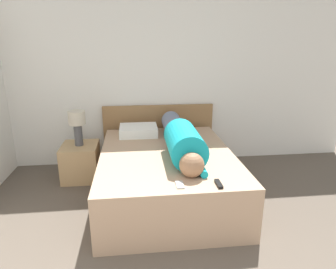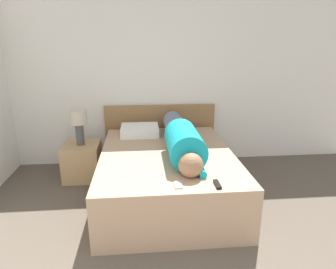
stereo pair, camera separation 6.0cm
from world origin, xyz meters
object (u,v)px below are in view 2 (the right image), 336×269
bed (167,175)px  tv_remote (217,184)px  nightstand (82,161)px  pillow_near_headboard (140,130)px  person_lying (181,139)px  table_lamp (79,122)px  cell_phone (178,185)px

bed → tv_remote: bearing=-66.8°
nightstand → pillow_near_headboard: size_ratio=1.01×
person_lying → nightstand: bearing=152.9°
nightstand → pillow_near_headboard: pillow_near_headboard is taller
table_lamp → tv_remote: table_lamp is taller
pillow_near_headboard → cell_phone: (0.32, -1.48, -0.05)m
bed → cell_phone: (0.03, -0.79, 0.27)m
nightstand → person_lying: 1.42m
person_lying → pillow_near_headboard: person_lying is taller
table_lamp → tv_remote: 2.01m
bed → person_lying: 0.45m
table_lamp → pillow_near_headboard: table_lamp is taller
nightstand → table_lamp: (0.00, -0.00, 0.52)m
tv_remote → cell_phone: tv_remote is taller
bed → pillow_near_headboard: size_ratio=3.95×
bed → table_lamp: bearing=149.9°
cell_phone → person_lying: bearing=80.4°
cell_phone → pillow_near_headboard: bearing=102.2°
person_lying → cell_phone: size_ratio=12.67×
tv_remote → pillow_near_headboard: bearing=113.2°
table_lamp → cell_phone: (1.07, -1.40, -0.20)m
tv_remote → table_lamp: bearing=134.3°
bed → pillow_near_headboard: (-0.29, 0.68, 0.33)m
table_lamp → person_lying: (1.20, -0.61, -0.06)m
nightstand → table_lamp: bearing=-90.0°
pillow_near_headboard → nightstand: bearing=-173.9°
bed → pillow_near_headboard: 0.81m
tv_remote → cell_phone: bearing=174.4°
nightstand → pillow_near_headboard: bearing=6.1°
pillow_near_headboard → person_lying: bearing=-57.0°
bed → person_lying: size_ratio=1.15×
table_lamp → bed: bearing=-30.1°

